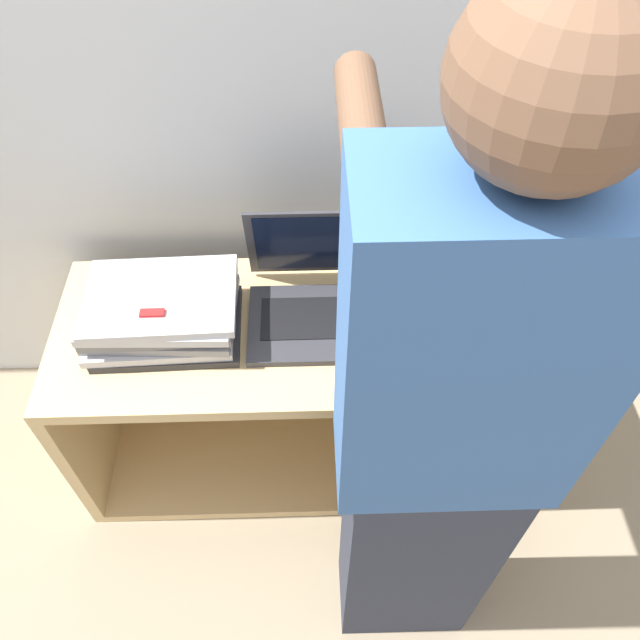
{
  "coord_description": "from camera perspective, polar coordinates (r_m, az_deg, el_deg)",
  "views": [
    {
      "loc": [
        -0.03,
        -0.8,
        1.93
      ],
      "look_at": [
        0.0,
        0.19,
        0.75
      ],
      "focal_mm": 35.0,
      "sensor_mm": 36.0,
      "label": 1
    }
  ],
  "objects": [
    {
      "name": "inventory_tag",
      "position": [
        1.57,
        -15.1,
        0.63
      ],
      "size": [
        0.06,
        0.02,
        0.01
      ],
      "color": "red",
      "rests_on": "laptop_stack_left"
    },
    {
      "name": "laptop_open",
      "position": [
        1.67,
        -0.13,
        2.14
      ],
      "size": [
        0.38,
        0.33,
        0.28
      ],
      "color": "#333338",
      "rests_on": "cart"
    },
    {
      "name": "ground_plane",
      "position": [
        2.09,
        0.16,
        -17.47
      ],
      "size": [
        12.0,
        12.0,
        0.0
      ],
      "primitive_type": "plane",
      "color": "gray"
    },
    {
      "name": "person",
      "position": [
        1.22,
        11.1,
        -11.5
      ],
      "size": [
        0.4,
        0.53,
        1.74
      ],
      "color": "#2D3342",
      "rests_on": "ground_plane"
    },
    {
      "name": "laptop_stack_left",
      "position": [
        1.67,
        -14.23,
        0.72
      ],
      "size": [
        0.4,
        0.29,
        0.14
      ],
      "color": "#232326",
      "rests_on": "cart"
    },
    {
      "name": "wall_back",
      "position": [
        1.62,
        -0.51,
        23.04
      ],
      "size": [
        8.0,
        0.05,
        2.4
      ],
      "color": "silver",
      "rests_on": "ground_plane"
    },
    {
      "name": "cart",
      "position": [
        1.97,
        -0.12,
        -4.93
      ],
      "size": [
        1.44,
        0.53,
        0.63
      ],
      "color": "tan",
      "rests_on": "ground_plane"
    },
    {
      "name": "laptop_stack_right",
      "position": [
        1.69,
        14.04,
        1.36
      ],
      "size": [
        0.4,
        0.29,
        0.14
      ],
      "color": "gray",
      "rests_on": "cart"
    }
  ]
}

